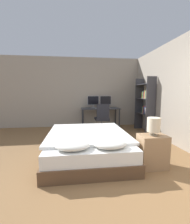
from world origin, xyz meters
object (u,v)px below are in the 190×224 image
office_chair (102,121)px  keyboard (101,108)px  bedside_lamp (154,125)px  computer_mouse (109,108)px  desk (100,110)px  bookshelf (146,102)px  monitor_right (106,101)px  bed (88,144)px  nightstand (152,151)px  monitor_left (93,101)px

office_chair → keyboard: bearing=83.9°
bedside_lamp → keyboard: size_ratio=0.76×
computer_mouse → desk: bearing=143.6°
computer_mouse → office_chair: office_chair is taller
bookshelf → desk: bearing=148.4°
desk → keyboard: size_ratio=3.49×
monitor_right → bookshelf: 1.59m
desk → monitor_right: size_ratio=3.17×
keyboard → computer_mouse: size_ratio=5.96×
bed → computer_mouse: 2.57m
nightstand → bookshelf: (0.97, 2.32, 0.73)m
bedside_lamp → office_chair: bearing=101.4°
bed → desk: bearing=75.1°
nightstand → monitor_right: monitor_right is taller
office_chair → bookshelf: size_ratio=0.53×
monitor_right → office_chair: (-0.30, -0.97, -0.62)m
bookshelf → monitor_right: bearing=136.8°
nightstand → office_chair: (-0.49, 2.44, 0.10)m
desk → keyboard: bearing=-90.0°
desk → monitor_left: size_ratio=3.17×
bookshelf → office_chair: bearing=175.1°
monitor_right → bookshelf: (1.16, -1.09, 0.01)m
office_chair → bookshelf: 1.60m
office_chair → desk: bearing=85.7°
monitor_left → keyboard: (0.25, -0.44, -0.25)m
bookshelf → computer_mouse: bearing=149.8°
office_chair → monitor_right: bearing=72.6°
nightstand → desk: bearing=97.8°
computer_mouse → office_chair: (-0.35, -0.52, -0.38)m
desk → office_chair: 0.79m
keyboard → office_chair: bearing=-96.1°
computer_mouse → bookshelf: (1.11, -0.65, 0.25)m
desk → office_chair: bearing=-94.3°
monitor_left → office_chair: (0.19, -0.97, -0.62)m
bed → office_chair: (0.62, 1.80, 0.15)m
monitor_right → office_chair: bearing=-107.4°
bed → computer_mouse: size_ratio=29.26×
desk → monitor_left: (-0.25, 0.22, 0.35)m
office_chair → bed: bearing=-109.1°
nightstand → bookshelf: 2.62m
bed → keyboard: (0.68, 2.32, 0.52)m
monitor_left → bed: bearing=-98.9°
bookshelf → bedside_lamp: bearing=-112.7°
computer_mouse → bookshelf: 1.31m
keyboard → computer_mouse: (0.30, 0.00, 0.01)m
monitor_left → keyboard: size_ratio=1.10×
bed → monitor_right: 3.01m
bedside_lamp → bookshelf: size_ratio=0.17×
nightstand → monitor_left: monitor_left is taller
computer_mouse → bookshelf: size_ratio=0.04×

